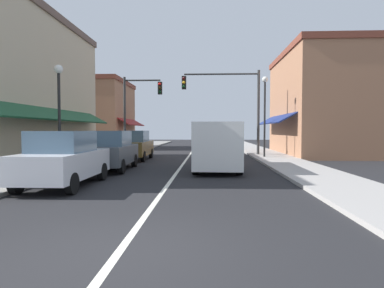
% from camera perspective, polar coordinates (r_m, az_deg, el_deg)
% --- Properties ---
extents(ground_plane, '(80.00, 80.00, 0.00)m').
position_cam_1_polar(ground_plane, '(22.85, -0.58, -2.12)').
color(ground_plane, black).
extents(sidewalk_left, '(2.60, 56.00, 0.12)m').
position_cam_1_polar(sidewalk_left, '(23.80, -13.92, -1.86)').
color(sidewalk_left, gray).
rests_on(sidewalk_left, ground).
extents(sidewalk_right, '(2.60, 56.00, 0.12)m').
position_cam_1_polar(sidewalk_right, '(23.19, 13.13, -1.96)').
color(sidewalk_right, '#A39E99').
rests_on(sidewalk_right, ground).
extents(lane_center_stripe, '(0.14, 52.00, 0.01)m').
position_cam_1_polar(lane_center_stripe, '(22.85, -0.58, -2.11)').
color(lane_center_stripe, silver).
rests_on(lane_center_stripe, ground).
extents(storefront_right_block, '(6.83, 10.20, 7.49)m').
position_cam_1_polar(storefront_right_block, '(26.15, 21.23, 6.51)').
color(storefront_right_block, '#9E6B4C').
rests_on(storefront_right_block, ground).
extents(storefront_far_left, '(5.53, 8.20, 6.68)m').
position_cam_1_polar(storefront_far_left, '(34.33, -14.65, 4.90)').
color(storefront_far_left, '#9E6B4C').
rests_on(storefront_far_left, ground).
extents(parked_car_nearest_left, '(1.80, 4.11, 1.77)m').
position_cam_1_polar(parked_car_nearest_left, '(11.32, -21.11, -2.42)').
color(parked_car_nearest_left, silver).
rests_on(parked_car_nearest_left, ground).
extents(parked_car_second_left, '(1.87, 4.14, 1.77)m').
position_cam_1_polar(parked_car_second_left, '(15.34, -13.77, -1.11)').
color(parked_car_second_left, '#4C5156').
rests_on(parked_car_second_left, ground).
extents(parked_car_third_left, '(1.82, 4.12, 1.77)m').
position_cam_1_polar(parked_car_third_left, '(20.34, -9.89, -0.23)').
color(parked_car_third_left, brown).
rests_on(parked_car_third_left, ground).
extents(van_in_lane, '(2.10, 5.23, 2.12)m').
position_cam_1_polar(van_in_lane, '(14.95, 4.37, -0.11)').
color(van_in_lane, silver).
rests_on(van_in_lane, ground).
extents(traffic_signal_mast_arm, '(5.37, 0.50, 5.92)m').
position_cam_1_polar(traffic_signal_mast_arm, '(23.30, 6.88, 7.93)').
color(traffic_signal_mast_arm, '#333333').
rests_on(traffic_signal_mast_arm, ground).
extents(traffic_signal_left_corner, '(2.89, 0.50, 5.69)m').
position_cam_1_polar(traffic_signal_left_corner, '(24.81, -9.44, 6.83)').
color(traffic_signal_left_corner, '#333333').
rests_on(traffic_signal_left_corner, ground).
extents(street_lamp_left_near, '(0.36, 0.36, 4.50)m').
position_cam_1_polar(street_lamp_left_near, '(14.97, -21.84, 7.06)').
color(street_lamp_left_near, black).
rests_on(street_lamp_left_near, ground).
extents(street_lamp_right_mid, '(0.36, 0.36, 5.16)m').
position_cam_1_polar(street_lamp_right_mid, '(21.51, 12.37, 6.71)').
color(street_lamp_right_mid, black).
rests_on(street_lamp_right_mid, ground).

